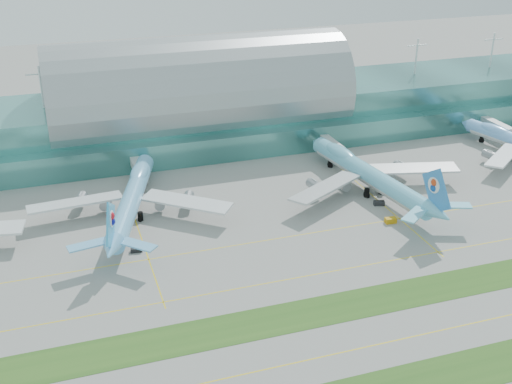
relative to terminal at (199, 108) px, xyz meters
name	(u,v)px	position (x,y,z in m)	size (l,w,h in m)	color
ground	(326,315)	(-0.01, -128.79, -14.23)	(700.00, 700.00, 0.00)	gray
terminal	(199,108)	(0.00, 0.00, 0.00)	(340.00, 69.10, 36.00)	#3D7A75
grass_strip_far	(323,310)	(-0.01, -126.79, -14.19)	(420.00, 12.00, 0.08)	#2D591E
taxiline_b	(352,350)	(-0.01, -142.79, -14.22)	(420.00, 0.35, 0.01)	yellow
taxiline_c	(299,277)	(-0.01, -110.79, -14.22)	(420.00, 0.35, 0.01)	yellow
taxiline_d	(272,239)	(-0.01, -88.79, -14.22)	(420.00, 0.35, 0.01)	yellow
airliner_b	(132,197)	(-36.77, -59.36, -7.97)	(61.99, 71.90, 20.27)	#6EBEF2
airliner_c	(368,173)	(42.96, -66.13, -7.68)	(67.28, 76.97, 21.21)	#63BDDA
gse_c	(115,242)	(-44.64, -77.07, -13.47)	(4.04, 2.03, 1.52)	black
gse_d	(136,250)	(-39.45, -83.36, -13.63)	(3.30, 1.63, 1.20)	black
gse_e	(391,220)	(38.94, -90.35, -13.37)	(3.51, 2.00, 1.71)	#BF830B
gse_f	(379,203)	(41.55, -77.93, -13.49)	(3.54, 1.73, 1.48)	black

